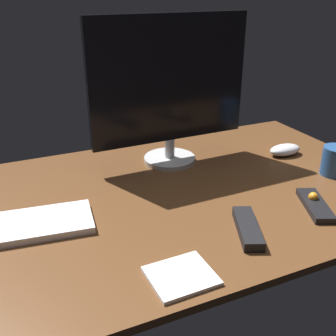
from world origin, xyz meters
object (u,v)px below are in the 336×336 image
object	(u,v)px
keyboard	(21,226)
coffee_mug	(335,161)
computer_mouse	(285,150)
notepad	(181,276)
monitor	(170,88)
media_remote	(315,204)
tv_remote	(248,228)

from	to	relation	value
keyboard	coffee_mug	bearing A→B (deg)	2.70
computer_mouse	notepad	distance (cm)	75.12
keyboard	notepad	world-z (taller)	keyboard
computer_mouse	notepad	xyz separation A→B (cm)	(-61.33, -43.36, -1.48)
monitor	keyboard	world-z (taller)	monitor
computer_mouse	notepad	size ratio (longest dim) A/B	0.90
computer_mouse	keyboard	bearing A→B (deg)	-171.45
keyboard	media_remote	distance (cm)	75.61
coffee_mug	notepad	distance (cm)	69.65
tv_remote	media_remote	bearing A→B (deg)	-60.48
keyboard	computer_mouse	distance (cm)	89.74
keyboard	notepad	distance (cm)	42.19
keyboard	computer_mouse	xyz separation A→B (cm)	(89.00, 11.51, 0.98)
notepad	tv_remote	bearing A→B (deg)	20.78
monitor	media_remote	distance (cm)	55.04
monitor	notepad	bearing A→B (deg)	-113.15
media_remote	tv_remote	distance (cm)	23.28
monitor	computer_mouse	distance (cm)	46.55
keyboard	coffee_mug	distance (cm)	93.10
coffee_mug	notepad	xyz separation A→B (cm)	(-65.07, -24.50, -4.08)
monitor	tv_remote	bearing A→B (deg)	-91.78
monitor	coffee_mug	size ratio (longest dim) A/B	5.82
monitor	tv_remote	distance (cm)	52.38
monitor	notepad	world-z (taller)	monitor
monitor	computer_mouse	world-z (taller)	monitor
notepad	keyboard	bearing A→B (deg)	130.98
tv_remote	notepad	bearing A→B (deg)	134.16
media_remote	tv_remote	xyz separation A→B (cm)	(-23.15, -2.49, 0.22)
keyboard	computer_mouse	world-z (taller)	computer_mouse
media_remote	monitor	bearing A→B (deg)	50.78
keyboard	tv_remote	world-z (taller)	tv_remote
media_remote	tv_remote	world-z (taller)	media_remote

